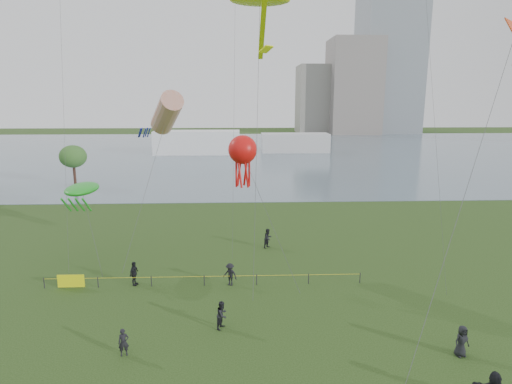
{
  "coord_description": "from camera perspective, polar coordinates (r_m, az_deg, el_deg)",
  "views": [
    {
      "loc": [
        -1.07,
        -17.24,
        13.9
      ],
      "look_at": [
        0.0,
        10.0,
        8.0
      ],
      "focal_mm": 30.0,
      "sensor_mm": 36.0,
      "label": 1
    }
  ],
  "objects": [
    {
      "name": "lake",
      "position": [
        118.07,
        -1.71,
        5.46
      ],
      "size": [
        400.0,
        120.0,
        0.08
      ],
      "primitive_type": "cube",
      "color": "slate",
      "rests_on": "ground_plane"
    },
    {
      "name": "building_mid",
      "position": [
        185.39,
        12.83,
        13.5
      ],
      "size": [
        20.0,
        20.0,
        38.0
      ],
      "primitive_type": "cube",
      "color": "slate",
      "rests_on": "ground_plane"
    },
    {
      "name": "building_low",
      "position": [
        188.17,
        8.06,
        12.13
      ],
      "size": [
        16.0,
        18.0,
        28.0
      ],
      "primitive_type": "cube",
      "color": "gray",
      "rests_on": "ground_plane"
    },
    {
      "name": "pavilion_left",
      "position": [
        113.3,
        -7.82,
        6.58
      ],
      "size": [
        22.0,
        8.0,
        6.0
      ],
      "primitive_type": "cube",
      "color": "white",
      "rests_on": "ground_plane"
    },
    {
      "name": "pavilion_right",
      "position": [
        116.78,
        5.22,
        6.56
      ],
      "size": [
        18.0,
        7.0,
        5.0
      ],
      "primitive_type": "cube",
      "color": "silver",
      "rests_on": "ground_plane"
    },
    {
      "name": "fence",
      "position": [
        34.47,
        -17.31,
        -11.15
      ],
      "size": [
        24.07,
        0.07,
        1.05
      ],
      "color": "black",
      "rests_on": "ground_plane"
    },
    {
      "name": "spectator_a",
      "position": [
        27.56,
        -4.53,
        -16.0
      ],
      "size": [
        0.99,
        1.08,
        1.78
      ],
      "primitive_type": "imported",
      "rotation": [
        0.0,
        0.0,
        1.1
      ],
      "color": "black",
      "rests_on": "ground_plane"
    },
    {
      "name": "spectator_b",
      "position": [
        33.2,
        -3.48,
        -10.9
      ],
      "size": [
        1.31,
        1.11,
        1.76
      ],
      "primitive_type": "imported",
      "rotation": [
        0.0,
        0.0,
        -0.48
      ],
      "color": "black",
      "rests_on": "ground_plane"
    },
    {
      "name": "spectator_c",
      "position": [
        34.41,
        -15.95,
        -10.41
      ],
      "size": [
        0.75,
        1.19,
        1.88
      ],
      "primitive_type": "imported",
      "rotation": [
        0.0,
        0.0,
        1.29
      ],
      "color": "black",
      "rests_on": "ground_plane"
    },
    {
      "name": "spectator_d",
      "position": [
        27.38,
        25.73,
        -17.47
      ],
      "size": [
        0.98,
        0.76,
        1.78
      ],
      "primitive_type": "imported",
      "rotation": [
        0.0,
        0.0,
        0.24
      ],
      "color": "black",
      "rests_on": "ground_plane"
    },
    {
      "name": "spectator_f",
      "position": [
        26.06,
        -17.24,
        -18.6
      ],
      "size": [
        0.66,
        0.53,
        1.58
      ],
      "primitive_type": "imported",
      "rotation": [
        0.0,
        0.0,
        0.3
      ],
      "color": "black",
      "rests_on": "ground_plane"
    },
    {
      "name": "spectator_g",
      "position": [
        41.07,
        1.62,
        -6.18
      ],
      "size": [
        1.15,
        1.16,
        1.89
      ],
      "primitive_type": "imported",
      "rotation": [
        0.0,
        0.0,
        0.81
      ],
      "color": "black",
      "rests_on": "ground_plane"
    },
    {
      "name": "kite_stingray",
      "position": [
        36.09,
        0.55,
        24.1
      ],
      "size": [
        4.72,
        9.95,
        21.8
      ],
      "rotation": [
        0.0,
        0.0,
        0.07
      ],
      "color": "#3F3F42"
    },
    {
      "name": "kite_windsock",
      "position": [
        38.79,
        -11.83,
        10.24
      ],
      "size": [
        5.31,
        7.66,
        14.73
      ],
      "rotation": [
        0.0,
        0.0,
        0.38
      ],
      "color": "#3F3F42"
    },
    {
      "name": "kite_creature",
      "position": [
        39.02,
        -22.18,
        0.36
      ],
      "size": [
        3.55,
        5.67,
        6.96
      ],
      "rotation": [
        0.0,
        0.0,
        0.34
      ],
      "color": "#3F3F42"
    },
    {
      "name": "kite_octopus",
      "position": [
        32.92,
        -1.79,
        5.54
      ],
      "size": [
        5.24,
        4.91,
        11.27
      ],
      "rotation": [
        0.0,
        0.0,
        -0.06
      ],
      "color": "#3F3F42"
    },
    {
      "name": "kite_delta",
      "position": [
        25.95,
        30.85,
        16.05
      ],
      "size": [
        8.95,
        8.54,
        17.92
      ],
      "rotation": [
        0.0,
        0.0,
        -0.03
      ],
      "color": "#3F3F42"
    }
  ]
}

